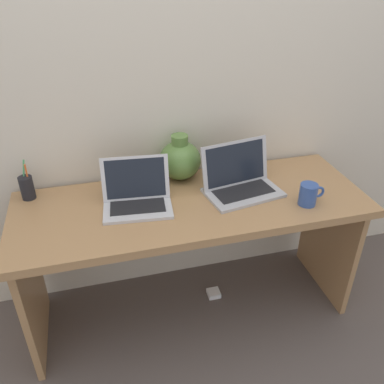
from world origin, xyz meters
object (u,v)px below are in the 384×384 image
Objects in this scene: pen_cup at (27,187)px; laptop_left at (137,194)px; laptop_right at (239,179)px; power_brick at (214,293)px; green_vase at (180,160)px; coffee_mug at (309,194)px.

laptop_left is at bearing -20.66° from pen_cup.
laptop_right is 0.76m from power_brick.
coffee_mug is at bearing -37.85° from green_vase.
green_vase is at bearing 38.53° from laptop_left.
laptop_right is (0.50, 0.00, 0.01)m from laptop_left.
laptop_right is 0.33m from coffee_mug.
laptop_right reaches higher than laptop_left.
laptop_left is at bearing -141.47° from green_vase.
coffee_mug is 1.30m from pen_cup.
laptop_right is 2.00× the size of pen_cup.
laptop_right is at bearing 142.66° from coffee_mug.
pen_cup is at bearing 169.64° from laptop_right.
green_vase is 3.32× the size of power_brick.
coffee_mug is at bearing -16.95° from pen_cup.
power_brick is (-0.37, 0.22, -0.74)m from coffee_mug.
laptop_right is at bearing 0.42° from laptop_left.
laptop_left is 1.70× the size of pen_cup.
pen_cup is 1.17m from power_brick.
green_vase is (0.25, 0.20, 0.04)m from laptop_left.
green_vase reaches higher than pen_cup.
laptop_left reaches higher than power_brick.
laptop_left is 2.68× the size of coffee_mug.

